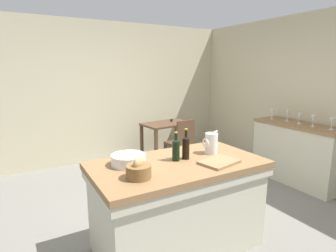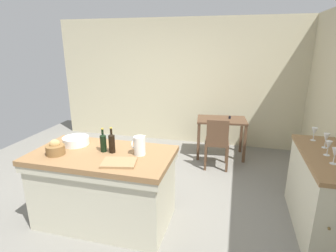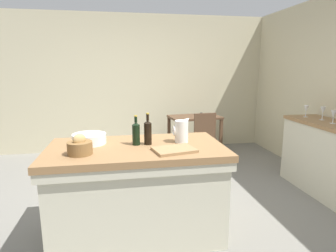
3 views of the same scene
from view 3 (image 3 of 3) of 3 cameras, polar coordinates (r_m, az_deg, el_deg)
The scene contains 15 objects.
ground_plane at distance 3.39m, azimuth -3.08°, elevation -16.45°, with size 6.76×6.76×0.00m, color slate.
wall_back at distance 5.59m, azimuth -6.54°, elevation 8.56°, with size 5.32×0.12×2.60m, color beige.
island_table at distance 2.75m, azimuth -6.27°, elevation -12.31°, with size 1.62×0.89×0.89m.
side_cabinet at distance 4.12m, azimuth 30.04°, elevation -5.87°, with size 0.52×1.38×0.93m.
writing_desk at distance 5.15m, azimuth 5.43°, elevation 0.69°, with size 0.96×0.66×0.79m.
wooden_chair at distance 4.64m, azimuth 6.90°, elevation -2.20°, with size 0.43×0.43×0.90m.
pitcher at distance 2.71m, azimuth 2.73°, elevation -1.06°, with size 0.17×0.13×0.26m.
wash_bowl at distance 2.77m, azimuth -15.70°, elevation -2.52°, with size 0.32×0.32×0.10m, color white.
bread_basket at distance 2.45m, azimuth -17.47°, elevation -4.07°, with size 0.21×0.21×0.18m.
cutting_board at distance 2.44m, azimuth 1.29°, elevation -4.85°, with size 0.35×0.25×0.02m, color #99754C.
wine_bottle_dark at distance 2.64m, azimuth -4.12°, elevation -1.18°, with size 0.07×0.07×0.30m.
wine_bottle_amber at distance 2.63m, azimuth -6.51°, elevation -1.41°, with size 0.07×0.07×0.28m.
wine_glass_middle at distance 3.99m, azimuth 30.60°, elevation 2.04°, with size 0.07×0.07×0.16m.
wine_glass_right at distance 4.19m, azimuth 28.95°, elevation 2.70°, with size 0.07×0.07×0.17m.
wine_glass_far_right at distance 4.34m, azimuth 26.28°, elevation 3.12°, with size 0.07×0.07×0.16m.
Camera 3 is at (-0.35, -2.97, 1.60)m, focal length 30.00 mm.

